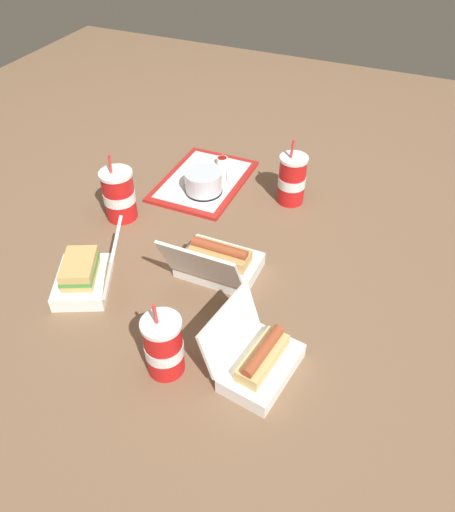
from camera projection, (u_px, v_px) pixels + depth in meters
The scene contains 12 objects.
ground_plane at pixel (224, 257), 1.42m from camera, with size 3.20×3.20×0.00m, color brown.
food_tray at pixel (204, 181), 1.70m from camera, with size 0.37×0.26×0.01m.
cake_container at pixel (204, 183), 1.62m from camera, with size 0.12×0.12×0.07m.
ketchup_cup at pixel (222, 160), 1.76m from camera, with size 0.04×0.04×0.02m.
napkin_stack at pixel (193, 177), 1.70m from camera, with size 0.10×0.10×0.00m, color white.
plastic_fork at pixel (228, 175), 1.71m from camera, with size 0.11×0.01×0.01m, color white.
clamshell_hotdog_left at pixel (258, 360), 1.09m from camera, with size 0.22×0.20×0.16m.
clamshell_sandwich_front at pixel (85, 275), 1.29m from camera, with size 0.24×0.24×0.17m.
clamshell_hotdog_corner at pixel (217, 262), 1.34m from camera, with size 0.22×0.21×0.18m.
soda_cup_front at pixel (119, 195), 1.51m from camera, with size 0.10×0.10×0.22m.
soda_cup_back at pixel (164, 346), 1.08m from camera, with size 0.09×0.09×0.21m.
soda_cup_center at pixel (292, 180), 1.57m from camera, with size 0.09×0.09×0.22m.
Camera 1 is at (0.97, 0.43, 0.93)m, focal length 35.00 mm.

